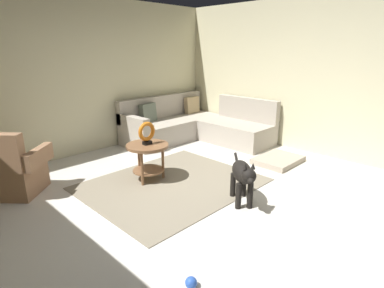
# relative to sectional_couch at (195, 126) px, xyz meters

# --- Properties ---
(ground_plane) EXTENTS (6.00, 6.00, 0.10)m
(ground_plane) POSITION_rel_sectional_couch_xyz_m (-1.99, -2.02, -0.34)
(ground_plane) COLOR silver
(wall_back) EXTENTS (6.00, 0.12, 2.70)m
(wall_back) POSITION_rel_sectional_couch_xyz_m (-1.99, 0.92, 1.06)
(wall_back) COLOR beige
(wall_back) RESTS_ON ground_plane
(wall_right) EXTENTS (0.12, 6.00, 2.70)m
(wall_right) POSITION_rel_sectional_couch_xyz_m (0.95, -2.02, 1.06)
(wall_right) COLOR beige
(wall_right) RESTS_ON ground_plane
(area_rug) EXTENTS (2.30, 1.90, 0.01)m
(area_rug) POSITION_rel_sectional_couch_xyz_m (-1.84, -1.32, -0.28)
(area_rug) COLOR gray
(area_rug) RESTS_ON ground_plane
(sectional_couch) EXTENTS (2.20, 2.25, 0.88)m
(sectional_couch) POSITION_rel_sectional_couch_xyz_m (0.00, 0.00, 0.00)
(sectional_couch) COLOR #B2A899
(sectional_couch) RESTS_ON ground_plane
(armchair) EXTENTS (0.98, 0.99, 0.88)m
(armchair) POSITION_rel_sectional_couch_xyz_m (-3.49, -0.10, 0.03)
(armchair) COLOR #936B4C
(armchair) RESTS_ON ground_plane
(side_table) EXTENTS (0.60, 0.60, 0.54)m
(side_table) POSITION_rel_sectional_couch_xyz_m (-1.97, -0.96, 0.13)
(side_table) COLOR brown
(side_table) RESTS_ON ground_plane
(torus_sculpture) EXTENTS (0.28, 0.08, 0.33)m
(torus_sculpture) POSITION_rel_sectional_couch_xyz_m (-1.97, -0.96, 0.42)
(torus_sculpture) COLOR black
(torus_sculpture) RESTS_ON side_table
(dog_bed_mat) EXTENTS (0.80, 0.60, 0.09)m
(dog_bed_mat) POSITION_rel_sectional_couch_xyz_m (-0.01, -1.94, -0.24)
(dog_bed_mat) COLOR #B2A38E
(dog_bed_mat) RESTS_ON ground_plane
(dog) EXTENTS (0.59, 0.68, 0.63)m
(dog) POSITION_rel_sectional_couch_xyz_m (-1.61, -2.36, 0.09)
(dog) COLOR black
(dog) RESTS_ON ground_plane
(dog_toy_ball) EXTENTS (0.10, 0.10, 0.10)m
(dog_toy_ball) POSITION_rel_sectional_couch_xyz_m (-3.06, -2.91, -0.24)
(dog_toy_ball) COLOR blue
(dog_toy_ball) RESTS_ON ground_plane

